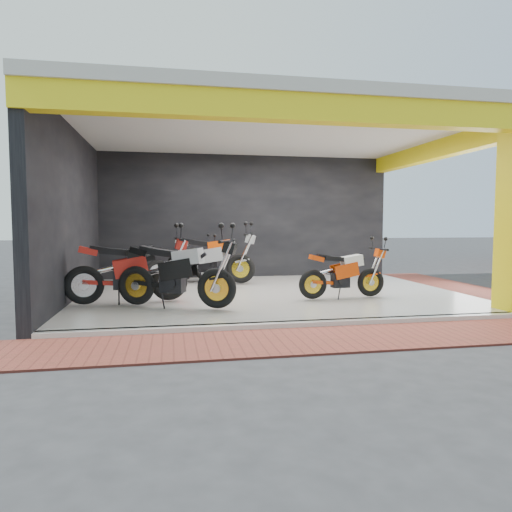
# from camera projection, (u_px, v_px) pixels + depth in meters

# --- Properties ---
(ground) EXTENTS (80.00, 80.00, 0.00)m
(ground) POSITION_uv_depth(u_px,v_px,m) (295.00, 314.00, 8.01)
(ground) COLOR #2D2D30
(ground) RESTS_ON ground
(showroom_floor) EXTENTS (8.00, 6.00, 0.10)m
(showroom_floor) POSITION_uv_depth(u_px,v_px,m) (270.00, 294.00, 9.97)
(showroom_floor) COLOR silver
(showroom_floor) RESTS_ON ground
(showroom_ceiling) EXTENTS (8.40, 6.40, 0.20)m
(showroom_ceiling) POSITION_uv_depth(u_px,v_px,m) (270.00, 129.00, 9.72)
(showroom_ceiling) COLOR beige
(showroom_ceiling) RESTS_ON corner_column
(back_wall) EXTENTS (8.20, 0.20, 3.50)m
(back_wall) POSITION_uv_depth(u_px,v_px,m) (247.00, 218.00, 12.89)
(back_wall) COLOR black
(back_wall) RESTS_ON ground
(left_wall) EXTENTS (0.20, 6.20, 3.50)m
(left_wall) POSITION_uv_depth(u_px,v_px,m) (70.00, 216.00, 9.09)
(left_wall) COLOR black
(left_wall) RESTS_ON ground
(header_beam_front) EXTENTS (8.40, 0.30, 0.40)m
(header_beam_front) POSITION_uv_depth(u_px,v_px,m) (314.00, 109.00, 6.80)
(header_beam_front) COLOR yellow
(header_beam_front) RESTS_ON corner_column
(header_beam_right) EXTENTS (0.30, 6.40, 0.40)m
(header_beam_right) POSITION_uv_depth(u_px,v_px,m) (440.00, 149.00, 10.48)
(header_beam_right) COLOR yellow
(header_beam_right) RESTS_ON corner_column
(floor_kerb) EXTENTS (8.00, 0.20, 0.10)m
(floor_kerb) POSITION_uv_depth(u_px,v_px,m) (312.00, 324.00, 7.01)
(floor_kerb) COLOR silver
(floor_kerb) RESTS_ON ground
(paver_front) EXTENTS (9.00, 1.40, 0.03)m
(paver_front) POSITION_uv_depth(u_px,v_px,m) (330.00, 339.00, 6.25)
(paver_front) COLOR brown
(paver_front) RESTS_ON ground
(paver_right) EXTENTS (1.40, 7.00, 0.03)m
(paver_right) POSITION_uv_depth(u_px,v_px,m) (467.00, 290.00, 10.86)
(paver_right) COLOR brown
(paver_right) RESTS_ON ground
(moto_hero) EXTENTS (1.98, 0.86, 1.18)m
(moto_hero) POSITION_uv_depth(u_px,v_px,m) (371.00, 268.00, 9.20)
(moto_hero) COLOR #D73E09
(moto_hero) RESTS_ON showroom_floor
(moto_row_a) EXTENTS (2.51, 1.76, 1.44)m
(moto_row_a) POSITION_uv_depth(u_px,v_px,m) (217.00, 269.00, 7.86)
(moto_row_a) COLOR black
(moto_row_a) RESTS_ON showroom_floor
(moto_row_b) EXTENTS (2.45, 1.15, 1.44)m
(moto_row_b) POSITION_uv_depth(u_px,v_px,m) (169.00, 264.00, 8.70)
(moto_row_b) COLOR #AE1B12
(moto_row_b) RESTS_ON showroom_floor
(moto_row_c) EXTENTS (2.59, 1.71, 1.48)m
(moto_row_c) POSITION_uv_depth(u_px,v_px,m) (241.00, 254.00, 11.20)
(moto_row_c) COLOR #95989C
(moto_row_c) RESTS_ON showroom_floor
(moto_row_d) EXTENTS (2.05, 1.15, 1.18)m
(moto_row_d) POSITION_uv_depth(u_px,v_px,m) (206.00, 259.00, 11.74)
(moto_row_d) COLOR red
(moto_row_d) RESTS_ON showroom_floor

